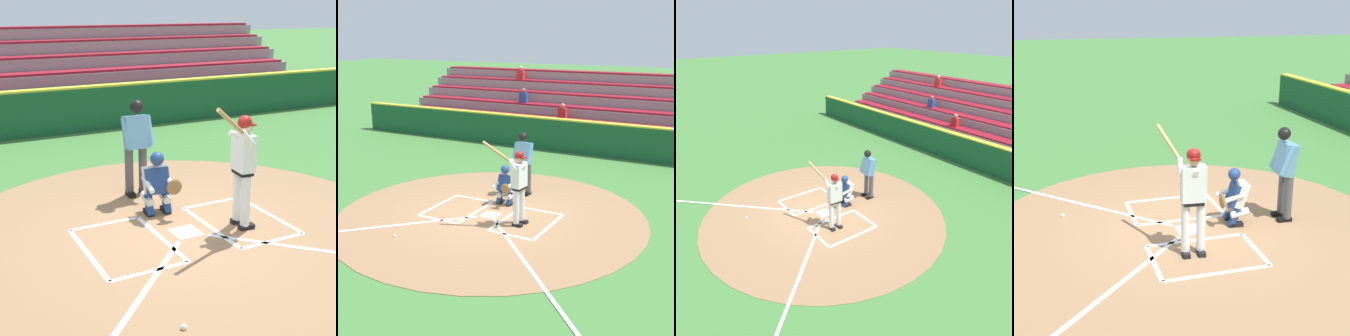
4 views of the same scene
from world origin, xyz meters
The scene contains 9 objects.
ground_plane centered at (0.00, 0.00, 0.00)m, with size 120.00×120.00×0.00m, color #427A38.
dirt_circle centered at (0.00, 0.00, 0.01)m, with size 8.00×8.00×0.01m, color #99704C.
home_plate_and_chalk centered at (0.00, 0.88, 0.01)m, with size 7.93×4.91×0.01m.
batter centered at (-0.91, 0.20, 1.10)m, with size 0.98×0.65×2.13m.
catcher centered at (0.05, -0.93, 0.59)m, with size 0.59×0.64×1.13m.
plate_umpire centered at (0.01, -1.93, 1.08)m, with size 0.59×0.43×1.86m.
baseball centered at (1.26, 2.24, 0.04)m, with size 0.07×0.07×0.07m, color white.
backstop_wall centered at (0.00, -7.50, 0.65)m, with size 22.00×0.36×1.31m.
bleacher_stand centered at (0.00, -11.33, 1.00)m, with size 20.00×5.10×3.00m.
Camera 1 is at (3.65, 6.54, 3.49)m, focal length 54.41 mm.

